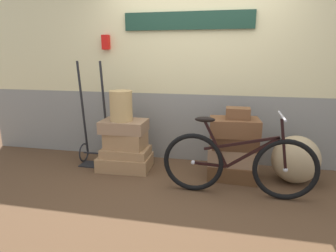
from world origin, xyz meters
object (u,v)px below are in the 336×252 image
suitcase_2 (126,140)px  suitcase_4 (233,171)px  suitcase_0 (125,162)px  suitcase_5 (233,156)px  burlap_sack (296,159)px  wicker_basket (121,106)px  suitcase_8 (238,113)px  bicycle (237,164)px  suitcase_6 (235,141)px  suitcase_1 (126,152)px  suitcase_7 (234,127)px  luggage_trolley (95,139)px  suitcase_3 (124,126)px

suitcase_2 → suitcase_4: (1.41, -0.02, -0.31)m
suitcase_0 → suitcase_5: 1.43m
burlap_sack → wicker_basket: bearing=-179.3°
suitcase_8 → burlap_sack: suitcase_8 is taller
suitcase_5 → bicycle: bearing=-83.4°
suitcase_6 → suitcase_2: bearing=177.6°
suitcase_2 → suitcase_5: suitcase_2 is taller
suitcase_0 → burlap_sack: 2.17m
suitcase_4 → suitcase_8: bearing=-13.0°
suitcase_1 → suitcase_4: bearing=-1.2°
suitcase_0 → wicker_basket: wicker_basket is taller
suitcase_5 → bicycle: 0.44m
burlap_sack → suitcase_5: bearing=-176.5°
burlap_sack → suitcase_6: bearing=-176.7°
suitcase_0 → suitcase_8: size_ratio=2.45×
suitcase_7 → burlap_sack: (0.74, 0.04, -0.37)m
suitcase_2 → bicycle: (1.45, -0.47, -0.04)m
suitcase_4 → suitcase_8: suitcase_8 is taller
luggage_trolley → bicycle: size_ratio=0.87×
suitcase_5 → luggage_trolley: luggage_trolley is taller
suitcase_8 → suitcase_1: bearing=179.2°
suitcase_2 → wicker_basket: size_ratio=1.32×
luggage_trolley → suitcase_4: bearing=-3.6°
wicker_basket → suitcase_2: bearing=15.4°
suitcase_4 → wicker_basket: size_ratio=1.50×
suitcase_3 → suitcase_5: 1.45m
suitcase_3 → suitcase_7: size_ratio=1.01×
suitcase_1 → bicycle: (1.44, -0.46, 0.12)m
suitcase_4 → suitcase_5: (-0.01, -0.01, 0.20)m
suitcase_4 → suitcase_7: (-0.01, -0.01, 0.57)m
suitcase_2 → suitcase_6: bearing=3.2°
suitcase_7 → bicycle: bicycle is taller
suitcase_3 → bicycle: bearing=-18.6°
suitcase_4 → luggage_trolley: luggage_trolley is taller
suitcase_5 → suitcase_8: bearing=15.8°
suitcase_2 → suitcase_6: (1.42, -0.03, 0.08)m
suitcase_4 → suitcase_7: bearing=-136.2°
luggage_trolley → burlap_sack: luggage_trolley is taller
suitcase_4 → wicker_basket: 1.65m
suitcase_8 → bicycle: 0.65m
suitcase_8 → burlap_sack: size_ratio=0.49×
wicker_basket → burlap_sack: (2.18, 0.03, -0.57)m
suitcase_2 → suitcase_4: bearing=3.7°
suitcase_2 → suitcase_7: size_ratio=0.89×
suitcase_0 → luggage_trolley: bearing=164.4°
suitcase_2 → suitcase_8: 1.50m
suitcase_2 → suitcase_8: (1.43, -0.02, 0.43)m
suitcase_3 → suitcase_8: bearing=-1.8°
burlap_sack → bicycle: size_ratio=0.35×
suitcase_1 → suitcase_5: suitcase_5 is taller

